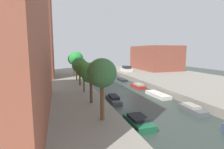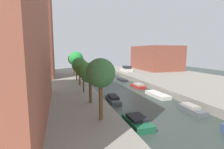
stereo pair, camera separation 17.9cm
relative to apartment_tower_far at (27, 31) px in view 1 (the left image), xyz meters
name	(u,v)px [view 1 (the left image)]	position (x,y,z in m)	size (l,w,h in m)	color
ground_plane	(124,91)	(16.00, -15.17, -10.81)	(84.00, 84.00, 0.00)	#2D3833
quay_left	(22,95)	(1.00, -15.17, -10.31)	(20.00, 64.00, 1.00)	gray
quay_right	(198,83)	(31.00, -15.17, -10.31)	(20.00, 64.00, 1.00)	gray
apartment_tower_far	(27,31)	(0.00, 0.00, 0.00)	(10.00, 11.92, 19.61)	brown
low_block_right	(155,58)	(34.00, 5.14, -6.32)	(10.00, 14.71, 6.97)	brown
street_tree_0	(102,74)	(9.23, -27.83, -5.98)	(2.37, 2.37, 5.06)	brown
street_tree_1	(91,73)	(9.23, -22.93, -6.56)	(2.22, 2.22, 4.40)	brown
street_tree_2	(84,69)	(9.23, -17.55, -6.70)	(2.21, 2.21, 4.23)	brown
street_tree_3	(80,65)	(9.23, -12.83, -6.54)	(2.46, 2.46, 4.53)	brown
street_tree_4	(76,59)	(9.23, -7.71, -5.72)	(2.71, 2.71, 5.47)	brown
street_tree_5	(74,59)	(9.23, -2.46, -6.07)	(2.48, 2.48, 5.01)	brown
parked_car	(126,69)	(23.67, 2.63, -9.16)	(1.98, 4.58, 1.55)	beige
moored_boat_left_1	(138,122)	(12.55, -27.76, -10.44)	(1.67, 3.56, 0.84)	#195638
moored_boat_left_2	(114,99)	(12.75, -19.88, -10.48)	(1.46, 4.23, 0.79)	#4C5156
moored_boat_right_1	(192,109)	(19.71, -26.31, -10.48)	(1.41, 3.55, 0.78)	#4C5156
moored_boat_right_2	(158,95)	(19.64, -19.59, -10.56)	(1.79, 4.50, 0.50)	beige
moored_boat_right_3	(138,86)	(19.63, -13.08, -10.49)	(1.47, 3.65, 0.74)	maroon
moored_boat_right_4	(122,80)	(19.37, -5.43, -10.58)	(1.30, 3.60, 0.44)	#232328
moored_boat_right_5	(112,74)	(19.47, 2.16, -10.44)	(1.60, 4.05, 0.85)	#4C5156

